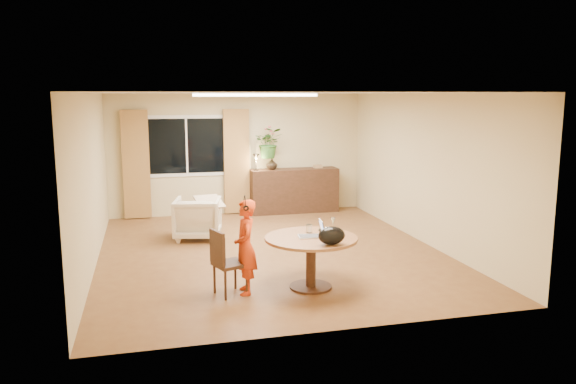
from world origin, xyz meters
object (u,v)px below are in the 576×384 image
object	(u,v)px
dining_table	(311,248)
armchair	(198,218)
child	(245,247)
sideboard	(294,191)
dining_chair	(230,262)

from	to	relation	value
dining_table	armchair	size ratio (longest dim) A/B	1.51
child	sideboard	xyz separation A→B (m)	(1.93, 4.83, -0.14)
armchair	dining_chair	bearing A→B (deg)	105.03
sideboard	dining_chair	bearing A→B (deg)	-113.82
dining_table	child	xyz separation A→B (m)	(-0.88, 0.02, 0.07)
dining_chair	armchair	world-z (taller)	dining_chair
dining_chair	sideboard	bearing A→B (deg)	46.50
child	sideboard	bearing A→B (deg)	161.75
armchair	sideboard	size ratio (longest dim) A/B	0.42
dining_table	child	distance (m)	0.88
child	armchair	world-z (taller)	child
dining_chair	child	bearing A→B (deg)	-16.69
dining_table	sideboard	size ratio (longest dim) A/B	0.64
armchair	child	bearing A→B (deg)	108.88
child	sideboard	world-z (taller)	child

